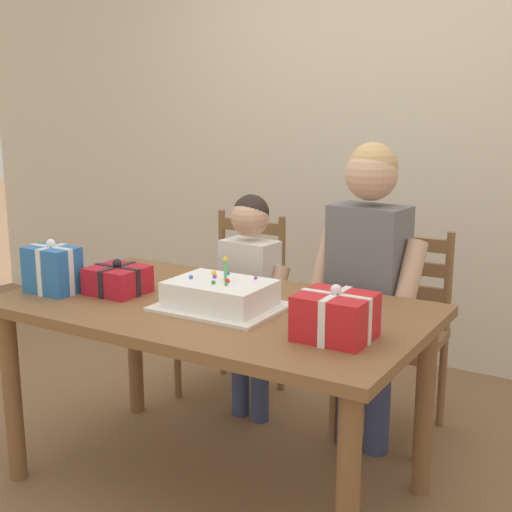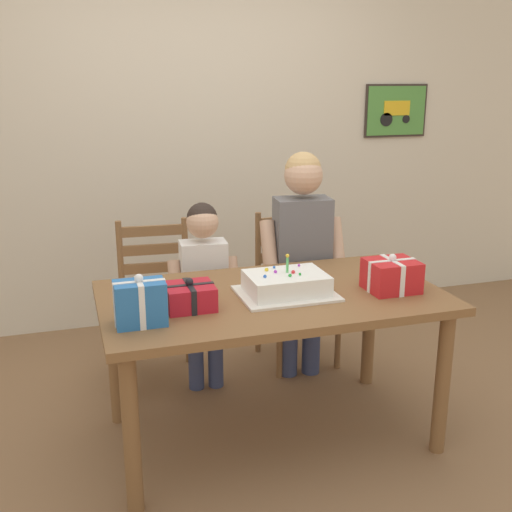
{
  "view_description": "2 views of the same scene",
  "coord_description": "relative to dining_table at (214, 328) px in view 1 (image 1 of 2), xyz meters",
  "views": [
    {
      "loc": [
        1.4,
        -2.03,
        1.48
      ],
      "look_at": [
        0.15,
        0.05,
        0.93
      ],
      "focal_mm": 48.4,
      "sensor_mm": 36.0,
      "label": 1
    },
    {
      "loc": [
        -0.89,
        -2.58,
        1.71
      ],
      "look_at": [
        -0.03,
        0.16,
        0.89
      ],
      "focal_mm": 43.55,
      "sensor_mm": 36.0,
      "label": 2
    }
  ],
  "objects": [
    {
      "name": "child_younger",
      "position": [
        -0.2,
        0.58,
        0.0
      ],
      "size": [
        0.4,
        0.23,
        1.07
      ],
      "color": "#38426B",
      "rests_on": "ground"
    },
    {
      "name": "birthday_cake",
      "position": [
        0.06,
        -0.04,
        0.14
      ],
      "size": [
        0.44,
        0.34,
        0.19
      ],
      "color": "white",
      "rests_on": "dining_table"
    },
    {
      "name": "gift_box_beside_cake",
      "position": [
        0.55,
        -0.12,
        0.17
      ],
      "size": [
        0.24,
        0.21,
        0.18
      ],
      "color": "red",
      "rests_on": "dining_table"
    },
    {
      "name": "child_older",
      "position": [
        0.38,
        0.58,
        0.15
      ],
      "size": [
        0.5,
        0.29,
        1.32
      ],
      "color": "#38426B",
      "rests_on": "ground"
    },
    {
      "name": "gift_box_corner_small",
      "position": [
        -0.4,
        -0.07,
        0.15
      ],
      "size": [
        0.21,
        0.2,
        0.14
      ],
      "color": "red",
      "rests_on": "dining_table"
    },
    {
      "name": "dining_table",
      "position": [
        0.0,
        0.0,
        0.0
      ],
      "size": [
        1.58,
        0.89,
        0.75
      ],
      "color": "brown",
      "rests_on": "ground"
    },
    {
      "name": "chair_left",
      "position": [
        -0.43,
        0.81,
        -0.18
      ],
      "size": [
        0.45,
        0.45,
        0.92
      ],
      "color": "brown",
      "rests_on": "ground"
    },
    {
      "name": "chair_right",
      "position": [
        0.43,
        0.81,
        -0.18
      ],
      "size": [
        0.43,
        0.43,
        0.92
      ],
      "color": "brown",
      "rests_on": "ground"
    },
    {
      "name": "ground_plane",
      "position": [
        0.0,
        0.0,
        -0.65
      ],
      "size": [
        20.0,
        20.0,
        0.0
      ],
      "primitive_type": "plane",
      "color": "#846042"
    },
    {
      "name": "back_wall",
      "position": [
        0.01,
        1.74,
        0.65
      ],
      "size": [
        6.4,
        0.11,
        2.6
      ],
      "color": "beige",
      "rests_on": "ground"
    },
    {
      "name": "gift_box_red_large",
      "position": [
        -0.63,
        -0.19,
        0.19
      ],
      "size": [
        0.21,
        0.14,
        0.22
      ],
      "color": "#286BB7",
      "rests_on": "dining_table"
    }
  ]
}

